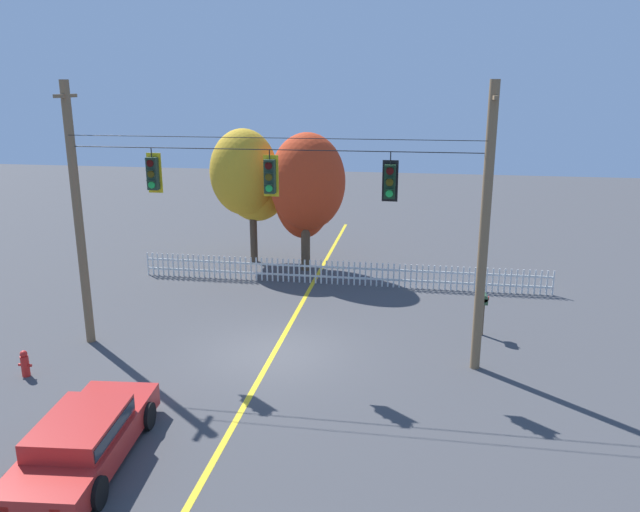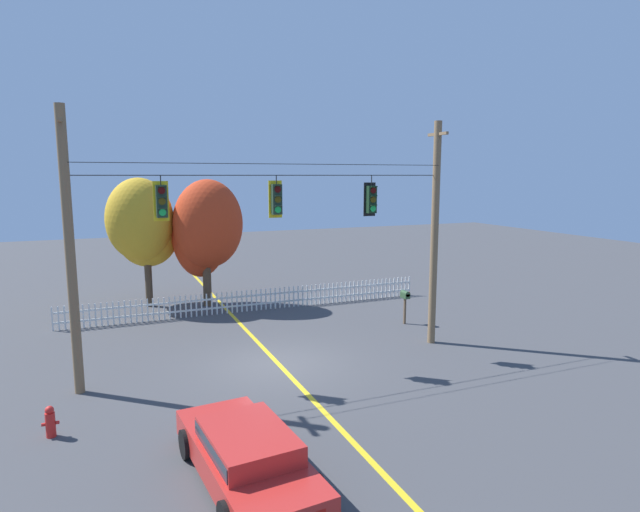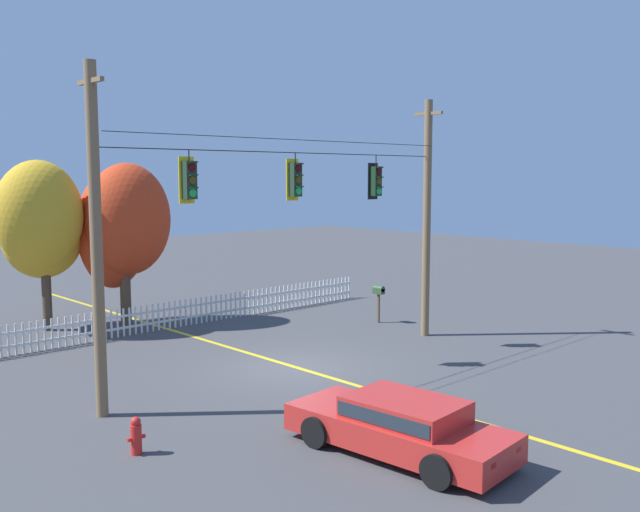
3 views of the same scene
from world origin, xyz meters
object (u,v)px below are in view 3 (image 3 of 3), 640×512
at_px(parked_car, 401,424).
at_px(fire_hydrant, 136,436).
at_px(autumn_maple_near_fence, 40,224).
at_px(roadside_mailbox, 379,292).
at_px(traffic_signal_southbound_primary, 376,181).
at_px(traffic_signal_westbound_side, 189,180).
at_px(traffic_signal_eastbound_side, 295,180).
at_px(autumn_maple_mid, 122,224).

bearing_deg(parked_car, fire_hydrant, 136.65).
height_order(autumn_maple_near_fence, roadside_mailbox, autumn_maple_near_fence).
distance_m(traffic_signal_southbound_primary, fire_hydrant, 11.24).
bearing_deg(traffic_signal_westbound_side, roadside_mailbox, 14.32).
distance_m(autumn_maple_near_fence, fire_hydrant, 13.04).
distance_m(traffic_signal_eastbound_side, roadside_mailbox, 7.98).
relative_size(traffic_signal_eastbound_side, fire_hydrant, 1.74).
distance_m(traffic_signal_eastbound_side, autumn_maple_mid, 9.05).
distance_m(traffic_signal_southbound_primary, parked_car, 9.77).
height_order(traffic_signal_westbound_side, autumn_maple_mid, traffic_signal_westbound_side).
height_order(autumn_maple_mid, roadside_mailbox, autumn_maple_mid).
relative_size(traffic_signal_westbound_side, fire_hydrant, 1.72).
relative_size(traffic_signal_eastbound_side, parked_car, 0.28).
bearing_deg(traffic_signal_westbound_side, autumn_maple_near_fence, 89.23).
relative_size(traffic_signal_westbound_side, autumn_maple_near_fence, 0.22).
bearing_deg(autumn_maple_near_fence, parked_car, -87.62).
xyz_separation_m(autumn_maple_mid, roadside_mailbox, (6.95, -6.39, -2.56)).
xyz_separation_m(autumn_maple_near_fence, fire_hydrant, (-3.13, -12.19, -3.40)).
bearing_deg(traffic_signal_eastbound_side, traffic_signal_westbound_side, -180.00).
height_order(traffic_signal_eastbound_side, traffic_signal_southbound_primary, same).
height_order(autumn_maple_mid, fire_hydrant, autumn_maple_mid).
distance_m(traffic_signal_eastbound_side, fire_hydrant, 8.54).
bearing_deg(traffic_signal_southbound_primary, autumn_maple_mid, 114.12).
relative_size(traffic_signal_southbound_primary, autumn_maple_mid, 0.23).
xyz_separation_m(traffic_signal_westbound_side, roadside_mailbox, (9.75, 2.49, -4.22)).
relative_size(autumn_maple_near_fence, autumn_maple_mid, 1.01).
xyz_separation_m(traffic_signal_eastbound_side, fire_hydrant, (-6.45, -2.56, -4.98)).
distance_m(parked_car, fire_hydrant, 5.21).
bearing_deg(autumn_maple_mid, traffic_signal_westbound_side, -107.49).
bearing_deg(autumn_maple_mid, parked_car, -97.64).
relative_size(parked_car, fire_hydrant, 6.25).
bearing_deg(fire_hydrant, traffic_signal_southbound_primary, 14.67).
xyz_separation_m(traffic_signal_eastbound_side, parked_car, (-2.66, -6.13, -4.75)).
bearing_deg(traffic_signal_southbound_primary, traffic_signal_eastbound_side, 180.00).
xyz_separation_m(parked_car, fire_hydrant, (-3.79, 3.57, -0.23)).
height_order(traffic_signal_eastbound_side, autumn_maple_near_fence, traffic_signal_eastbound_side).
bearing_deg(parked_car, autumn_maple_near_fence, 92.38).
xyz_separation_m(traffic_signal_eastbound_side, traffic_signal_southbound_primary, (3.33, -0.00, -0.06)).
bearing_deg(traffic_signal_southbound_primary, roadside_mailbox, 39.93).
height_order(traffic_signal_westbound_side, autumn_maple_near_fence, traffic_signal_westbound_side).
height_order(autumn_maple_near_fence, autumn_maple_mid, autumn_maple_near_fence).
relative_size(traffic_signal_westbound_side, parked_car, 0.28).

